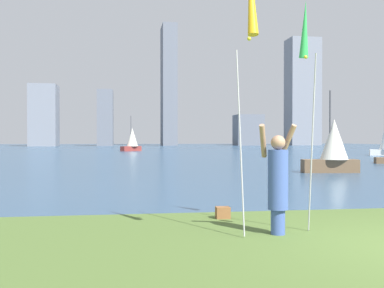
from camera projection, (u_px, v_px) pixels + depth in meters
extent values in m
cube|color=#2D4C6B|center=(155.00, 149.00, 67.76)|extent=(120.00, 116.34, 0.12)
cube|color=#263316|center=(330.00, 211.00, 10.21)|extent=(120.00, 0.70, 0.02)
cylinder|color=#3F59A5|center=(278.00, 222.00, 7.56)|extent=(0.23, 0.23, 0.41)
cylinder|color=#3F59A5|center=(278.00, 180.00, 7.55)|extent=(0.33, 0.33, 0.97)
sphere|color=tan|center=(278.00, 142.00, 7.55)|extent=(0.24, 0.24, 0.24)
cylinder|color=tan|center=(263.00, 141.00, 7.65)|extent=(0.24, 0.38, 0.56)
cylinder|color=tan|center=(288.00, 141.00, 7.71)|extent=(0.24, 0.38, 0.56)
cylinder|color=#B2B2B7|center=(240.00, 140.00, 7.53)|extent=(0.02, 0.55, 3.03)
sphere|color=yellow|center=(249.00, 39.00, 6.99)|extent=(0.06, 0.06, 0.06)
cylinder|color=#B2B2B7|center=(312.00, 143.00, 7.71)|extent=(0.02, 0.31, 2.95)
cone|color=green|center=(305.00, 29.00, 8.01)|extent=(0.16, 0.25, 0.99)
sphere|color=yellow|center=(306.00, 57.00, 7.97)|extent=(0.06, 0.06, 0.06)
cube|color=brown|center=(223.00, 213.00, 9.07)|extent=(0.27, 0.21, 0.23)
cube|color=maroon|center=(131.00, 149.00, 56.30)|extent=(2.59, 2.37, 0.59)
cylinder|color=#47474C|center=(131.00, 131.00, 56.28)|extent=(0.08, 0.08, 3.70)
cone|color=silver|center=(132.00, 137.00, 56.44)|extent=(1.93, 1.93, 2.24)
cube|color=brown|center=(330.00, 166.00, 21.14)|extent=(2.58, 1.01, 0.60)
cylinder|color=#47474C|center=(330.00, 125.00, 21.12)|extent=(0.08, 0.08, 3.14)
cone|color=silver|center=(334.00, 139.00, 21.13)|extent=(1.40, 1.40, 1.83)
cube|color=gray|center=(44.00, 116.00, 90.43)|extent=(5.17, 5.88, 11.94)
cube|color=slate|center=(105.00, 118.00, 95.16)|extent=(3.08, 7.48, 11.28)
cube|color=slate|center=(169.00, 86.00, 99.22)|extent=(3.03, 7.10, 25.51)
cube|color=slate|center=(248.00, 130.00, 100.22)|extent=(5.70, 5.44, 6.58)
cube|color=gray|center=(303.00, 92.00, 101.61)|extent=(6.62, 5.42, 23.24)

